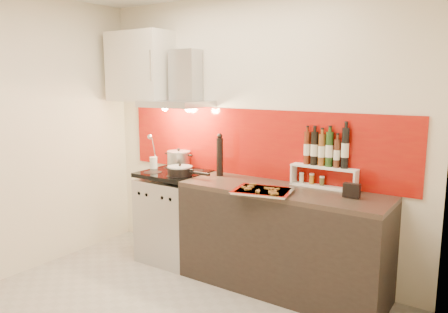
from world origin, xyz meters
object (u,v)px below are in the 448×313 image
Objects in this scene: range_stove at (175,217)px; stock_pot at (179,159)px; counter at (282,239)px; baking_tray at (263,191)px; saute_pan at (181,171)px; pepper_mill at (220,155)px.

range_stove is 0.59m from stock_pot.
baking_tray is (-0.07, -0.21, 0.47)m from counter.
saute_pan is (0.25, -0.28, -0.05)m from stock_pot.
counter is at bearing 5.51° from saute_pan.
stock_pot is at bearing 162.31° from baking_tray.
range_stove is at bearing 150.08° from saute_pan.
pepper_mill is 0.77m from baking_tray.
stock_pot reaches higher than range_stove.
saute_pan is 0.40m from pepper_mill.
pepper_mill reaches higher than stock_pot.
range_stove is 0.55m from saute_pan.
counter is at bearing -7.79° from stock_pot.
stock_pot is 0.45× the size of baking_tray.
pepper_mill is (0.46, 0.14, 0.66)m from range_stove.
baking_tray is at bearing -27.21° from pepper_mill.
pepper_mill is at bearing 16.35° from range_stove.
counter is (1.20, 0.00, 0.01)m from range_stove.
baking_tray is (0.96, -0.11, -0.04)m from saute_pan.
saute_pan is at bearing -174.49° from counter.
saute_pan is (-1.03, -0.10, 0.50)m from counter.
saute_pan reaches higher than baking_tray.
range_stove is 0.82m from pepper_mill.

